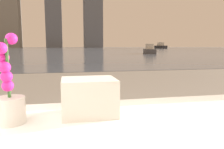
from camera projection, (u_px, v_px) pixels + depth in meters
name	position (u px, v px, depth m)	size (l,w,h in m)	color
potted_orchid	(9.00, 96.00, 0.84)	(0.11, 0.11, 0.35)	silver
towel_stack	(89.00, 97.00, 0.95)	(0.23, 0.19, 0.16)	silver
harbor_water	(68.00, 49.00, 60.45)	(180.00, 110.00, 0.01)	slate
harbor_boat_0	(149.00, 50.00, 23.73)	(1.55, 2.98, 1.07)	#4C4C51
harbor_boat_2	(159.00, 47.00, 85.87)	(2.09, 4.30, 1.55)	maroon
harbor_boat_5	(161.00, 46.00, 73.29)	(2.45, 5.59, 2.03)	#2D2D33
skyline_tower_2	(53.00, 6.00, 110.79)	(7.74, 12.14, 42.35)	slate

